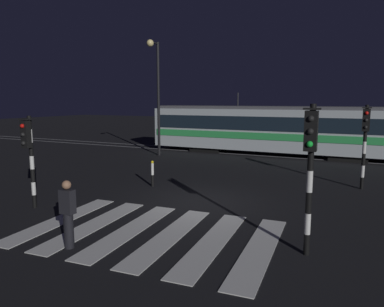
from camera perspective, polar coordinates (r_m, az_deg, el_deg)
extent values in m
plane|color=black|center=(13.18, 1.46, -7.61)|extent=(120.00, 120.00, 0.00)
cube|color=#59595E|center=(24.10, 12.98, -0.47)|extent=(80.00, 0.12, 0.03)
cube|color=#59595E|center=(25.48, 13.70, -0.02)|extent=(80.00, 0.12, 0.03)
cube|color=silver|center=(11.96, -19.81, -9.74)|extent=(1.02, 4.59, 0.02)
cube|color=silver|center=(11.22, -15.06, -10.73)|extent=(1.02, 4.59, 0.02)
cube|color=silver|center=(10.57, -9.65, -11.76)|extent=(1.02, 4.59, 0.02)
cube|color=silver|center=(10.03, -3.54, -12.79)|extent=(1.02, 4.59, 0.02)
cube|color=silver|center=(9.61, 3.23, -13.77)|extent=(1.02, 4.59, 0.02)
cube|color=silver|center=(9.33, 10.58, -14.60)|extent=(1.02, 4.59, 0.02)
cylinder|color=black|center=(13.54, -23.55, -6.91)|extent=(0.14, 0.14, 0.45)
cylinder|color=white|center=(13.43, -23.66, -5.07)|extent=(0.14, 0.14, 0.45)
cylinder|color=black|center=(13.34, -23.77, -3.20)|extent=(0.14, 0.14, 0.45)
cylinder|color=white|center=(13.26, -23.89, -1.31)|extent=(0.14, 0.14, 0.45)
cylinder|color=black|center=(13.20, -24.00, 0.61)|extent=(0.14, 0.14, 0.45)
cylinder|color=white|center=(13.15, -24.12, 2.53)|extent=(0.14, 0.14, 0.45)
cylinder|color=black|center=(13.12, -24.23, 4.47)|extent=(0.14, 0.14, 0.45)
cube|color=black|center=(13.04, -24.70, 2.76)|extent=(0.28, 0.20, 0.90)
sphere|color=red|center=(12.95, -25.15, 3.95)|extent=(0.14, 0.14, 0.14)
sphere|color=black|center=(12.97, -25.08, 2.71)|extent=(0.14, 0.14, 0.14)
sphere|color=black|center=(13.00, -25.00, 1.49)|extent=(0.14, 0.14, 0.14)
cube|color=black|center=(13.01, -24.84, 4.91)|extent=(0.36, 0.24, 0.04)
cylinder|color=black|center=(16.53, 25.17, -4.24)|extent=(0.14, 0.14, 0.49)
cylinder|color=white|center=(16.44, 25.28, -2.56)|extent=(0.14, 0.14, 0.49)
cylinder|color=black|center=(16.36, 25.38, -0.87)|extent=(0.14, 0.14, 0.49)
cylinder|color=white|center=(16.29, 25.49, 0.85)|extent=(0.14, 0.14, 0.49)
cylinder|color=black|center=(16.24, 25.60, 2.57)|extent=(0.14, 0.14, 0.49)
cylinder|color=white|center=(16.21, 25.71, 4.30)|extent=(0.14, 0.14, 0.49)
cylinder|color=black|center=(16.19, 25.82, 6.04)|extent=(0.14, 0.14, 0.49)
cube|color=black|center=(16.03, 25.74, 4.77)|extent=(0.28, 0.20, 0.90)
sphere|color=red|center=(15.91, 25.80, 5.75)|extent=(0.14, 0.14, 0.14)
sphere|color=black|center=(15.92, 25.74, 4.75)|extent=(0.14, 0.14, 0.14)
sphere|color=black|center=(15.94, 25.67, 3.74)|extent=(0.14, 0.14, 0.14)
cube|color=black|center=(16.02, 25.85, 6.51)|extent=(0.36, 0.24, 0.04)
cylinder|color=black|center=(9.23, 17.59, -13.47)|extent=(0.14, 0.14, 0.51)
cylinder|color=white|center=(9.06, 17.73, -10.48)|extent=(0.14, 0.14, 0.51)
cylinder|color=black|center=(8.91, 17.88, -7.39)|extent=(0.14, 0.14, 0.51)
cylinder|color=white|center=(8.79, 18.03, -4.20)|extent=(0.14, 0.14, 0.51)
cylinder|color=black|center=(8.70, 18.18, -0.94)|extent=(0.14, 0.14, 0.51)
cylinder|color=white|center=(8.64, 18.33, 2.39)|extent=(0.14, 0.14, 0.51)
cylinder|color=black|center=(8.60, 18.48, 5.75)|extent=(0.14, 0.14, 0.51)
cube|color=black|center=(8.45, 18.23, 3.37)|extent=(0.28, 0.20, 0.90)
sphere|color=black|center=(8.33, 18.21, 5.24)|extent=(0.14, 0.14, 0.14)
sphere|color=black|center=(8.34, 18.12, 3.32)|extent=(0.14, 0.14, 0.14)
sphere|color=green|center=(8.37, 18.04, 1.41)|extent=(0.14, 0.14, 0.14)
cube|color=black|center=(8.43, 18.38, 6.69)|extent=(0.36, 0.24, 0.04)
cylinder|color=black|center=(23.96, -5.30, 8.39)|extent=(0.18, 0.18, 7.30)
cylinder|color=black|center=(23.84, -6.00, 16.95)|extent=(0.10, 0.90, 0.10)
sphere|color=#F9E08C|center=(23.45, -6.60, 16.88)|extent=(0.44, 0.44, 0.44)
cube|color=#B2BCC1|center=(24.67, 12.75, 3.68)|extent=(16.91, 2.50, 2.70)
cube|color=green|center=(23.47, 12.02, 2.61)|extent=(16.57, 0.04, 0.44)
cube|color=green|center=(25.93, 13.37, 3.10)|extent=(16.57, 0.04, 0.44)
cube|color=black|center=(23.41, 12.08, 4.56)|extent=(16.06, 0.03, 0.90)
cube|color=#4C4C51|center=(24.60, 12.86, 7.05)|extent=(16.57, 2.30, 0.20)
cylinder|color=#262628|center=(25.28, 7.24, 8.35)|extent=(0.08, 0.08, 1.00)
cube|color=black|center=(24.23, 23.40, -0.52)|extent=(2.20, 2.00, 0.35)
cube|color=black|center=(26.26, 2.72, 0.80)|extent=(2.20, 2.00, 0.35)
cylinder|color=black|center=(9.63, -18.82, -11.43)|extent=(0.24, 0.24, 0.88)
cube|color=black|center=(9.41, -19.03, -7.18)|extent=(0.36, 0.22, 0.60)
sphere|color=#9E7051|center=(9.31, -19.16, -4.69)|extent=(0.22, 0.22, 0.22)
cylinder|color=black|center=(15.50, -6.23, -4.27)|extent=(0.12, 0.12, 0.50)
cylinder|color=white|center=(15.40, -6.26, -2.45)|extent=(0.12, 0.12, 0.50)
sphere|color=yellow|center=(15.35, -6.27, -1.35)|extent=(0.12, 0.12, 0.12)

